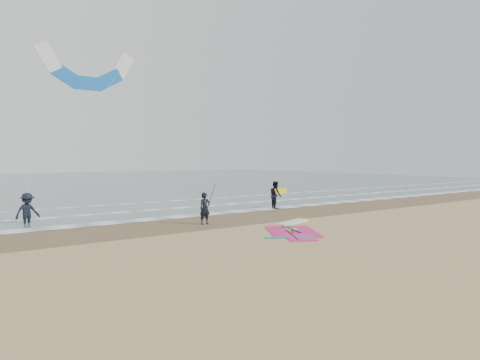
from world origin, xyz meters
TOP-DOWN VIEW (x-y plane):
  - ground at (0.00, 0.00)m, footprint 120.00×120.00m
  - sea_water at (0.00, 48.00)m, footprint 120.00×80.00m
  - wet_sand_band at (0.00, 6.00)m, footprint 120.00×5.00m
  - foam_waterline at (0.00, 10.44)m, footprint 120.00×9.15m
  - windsurf_rig at (0.39, 1.27)m, footprint 5.11×4.84m
  - person_standing at (-2.23, 5.04)m, footprint 0.61×0.41m
  - person_walking at (4.97, 8.00)m, footprint 0.94×1.07m
  - person_wading at (-9.55, 10.49)m, footprint 1.42×1.07m
  - held_pole at (-1.93, 5.04)m, footprint 0.17×0.86m
  - carried_kiteboard at (5.37, 7.90)m, footprint 1.30×0.51m
  - surf_kite at (-5.66, 13.05)m, footprint 6.89×2.65m

SIDE VIEW (x-z plane):
  - ground at x=0.00m, z-range 0.00..0.00m
  - wet_sand_band at x=0.00m, z-range 0.00..0.01m
  - sea_water at x=0.00m, z-range 0.00..0.02m
  - foam_waterline at x=0.00m, z-range 0.02..0.04m
  - windsurf_rig at x=0.39m, z-range -0.03..0.09m
  - person_standing at x=-2.23m, z-range 0.00..1.63m
  - person_walking at x=4.97m, z-range 0.00..1.84m
  - person_wading at x=-9.55m, z-range 0.00..1.94m
  - carried_kiteboard at x=5.37m, z-range 0.97..1.36m
  - held_pole at x=-1.93m, z-range 0.28..2.11m
  - surf_kite at x=-5.66m, z-range 4.14..12.90m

